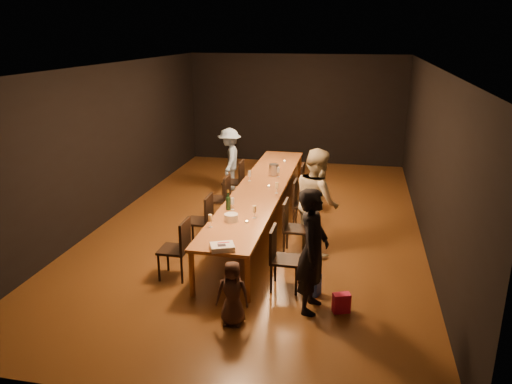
% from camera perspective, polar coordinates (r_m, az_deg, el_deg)
% --- Properties ---
extents(ground, '(10.00, 10.00, 0.00)m').
position_cam_1_polar(ground, '(9.72, 0.51, -3.70)').
color(ground, '#422210').
rests_on(ground, ground).
extents(room_shell, '(6.04, 10.04, 3.02)m').
position_cam_1_polar(room_shell, '(9.16, 0.55, 8.47)').
color(room_shell, black).
rests_on(room_shell, ground).
extents(table, '(0.90, 6.00, 0.75)m').
position_cam_1_polar(table, '(9.48, 0.52, 0.24)').
color(table, brown).
rests_on(table, ground).
extents(chair_right_0, '(0.42, 0.42, 0.93)m').
position_cam_1_polar(chair_right_0, '(7.23, 3.42, -7.64)').
color(chair_right_0, black).
rests_on(chair_right_0, ground).
extents(chair_right_1, '(0.42, 0.42, 0.93)m').
position_cam_1_polar(chair_right_1, '(8.32, 4.65, -4.13)').
color(chair_right_1, black).
rests_on(chair_right_1, ground).
extents(chair_right_2, '(0.42, 0.42, 0.93)m').
position_cam_1_polar(chair_right_2, '(9.44, 5.59, -1.45)').
color(chair_right_2, black).
rests_on(chair_right_2, ground).
extents(chair_right_3, '(0.42, 0.42, 0.93)m').
position_cam_1_polar(chair_right_3, '(10.57, 6.33, 0.67)').
color(chair_right_3, black).
rests_on(chair_right_3, ground).
extents(chair_left_0, '(0.42, 0.42, 0.93)m').
position_cam_1_polar(chair_left_0, '(7.63, -9.38, -6.42)').
color(chair_left_0, black).
rests_on(chair_left_0, ground).
extents(chair_left_1, '(0.42, 0.42, 0.93)m').
position_cam_1_polar(chair_left_1, '(8.67, -6.57, -3.26)').
color(chair_left_1, black).
rests_on(chair_left_1, ground).
extents(chair_left_2, '(0.42, 0.42, 0.93)m').
position_cam_1_polar(chair_left_2, '(9.75, -4.38, -0.77)').
color(chair_left_2, black).
rests_on(chair_left_2, ground).
extents(chair_left_3, '(0.42, 0.42, 0.93)m').
position_cam_1_polar(chair_left_3, '(10.85, -2.64, 1.21)').
color(chair_left_3, black).
rests_on(chair_left_3, ground).
extents(woman_birthday, '(0.47, 0.66, 1.70)m').
position_cam_1_polar(woman_birthday, '(6.58, 6.49, -6.70)').
color(woman_birthday, black).
rests_on(woman_birthday, ground).
extents(woman_tan, '(0.97, 1.06, 1.78)m').
position_cam_1_polar(woman_tan, '(8.36, 6.97, -1.00)').
color(woman_tan, beige).
rests_on(woman_tan, ground).
extents(man_blue, '(0.69, 1.02, 1.46)m').
position_cam_1_polar(man_blue, '(11.66, -3.04, 3.74)').
color(man_blue, '#7E9EC3').
rests_on(man_blue, ground).
extents(child, '(0.44, 0.30, 0.86)m').
position_cam_1_polar(child, '(6.42, -2.72, -11.49)').
color(child, '#412B24').
rests_on(child, ground).
extents(gift_bag_red, '(0.26, 0.20, 0.27)m').
position_cam_1_polar(gift_bag_red, '(6.89, 9.73, -12.38)').
color(gift_bag_red, '#E02154').
rests_on(gift_bag_red, ground).
extents(gift_bag_blue, '(0.29, 0.24, 0.31)m').
position_cam_1_polar(gift_bag_blue, '(7.25, 6.34, -10.38)').
color(gift_bag_blue, '#2847AF').
rests_on(gift_bag_blue, ground).
extents(birthday_cake, '(0.39, 0.36, 0.08)m').
position_cam_1_polar(birthday_cake, '(6.83, -3.87, -6.28)').
color(birthday_cake, white).
rests_on(birthday_cake, table).
extents(plate_stack, '(0.26, 0.26, 0.12)m').
position_cam_1_polar(plate_stack, '(7.79, -2.86, -2.94)').
color(plate_stack, white).
rests_on(plate_stack, table).
extents(champagne_bottle, '(0.10, 0.10, 0.34)m').
position_cam_1_polar(champagne_bottle, '(8.25, -3.19, -0.91)').
color(champagne_bottle, black).
rests_on(champagne_bottle, table).
extents(ice_bucket, '(0.27, 0.27, 0.22)m').
position_cam_1_polar(ice_bucket, '(10.30, 2.04, 2.59)').
color(ice_bucket, '#BAB9BE').
rests_on(ice_bucket, table).
extents(wineglass_0, '(0.06, 0.06, 0.21)m').
position_cam_1_polar(wineglass_0, '(7.56, -5.25, -3.31)').
color(wineglass_0, beige).
rests_on(wineglass_0, table).
extents(wineglass_1, '(0.06, 0.06, 0.21)m').
position_cam_1_polar(wineglass_1, '(7.90, -0.19, -2.29)').
color(wineglass_1, beige).
rests_on(wineglass_1, table).
extents(wineglass_2, '(0.06, 0.06, 0.21)m').
position_cam_1_polar(wineglass_2, '(8.27, -2.71, -1.36)').
color(wineglass_2, silver).
rests_on(wineglass_2, table).
extents(wineglass_3, '(0.06, 0.06, 0.21)m').
position_cam_1_polar(wineglass_3, '(9.11, 2.38, 0.47)').
color(wineglass_3, beige).
rests_on(wineglass_3, table).
extents(wineglass_4, '(0.06, 0.06, 0.21)m').
position_cam_1_polar(wineglass_4, '(9.85, -0.75, 1.85)').
color(wineglass_4, silver).
rests_on(wineglass_4, table).
extents(wineglass_5, '(0.06, 0.06, 0.21)m').
position_cam_1_polar(wineglass_5, '(10.14, 2.55, 2.29)').
color(wineglass_5, silver).
rests_on(wineglass_5, table).
extents(tealight_near, '(0.05, 0.05, 0.03)m').
position_cam_1_polar(tealight_near, '(7.73, -1.07, -3.44)').
color(tealight_near, '#B2B7B2').
rests_on(tealight_near, table).
extents(tealight_mid, '(0.05, 0.05, 0.03)m').
position_cam_1_polar(tealight_mid, '(9.49, 1.48, 0.65)').
color(tealight_mid, '#B2B7B2').
rests_on(tealight_mid, table).
extents(tealight_far, '(0.05, 0.05, 0.03)m').
position_cam_1_polar(tealight_far, '(11.35, 3.27, 3.52)').
color(tealight_far, '#B2B7B2').
rests_on(tealight_far, table).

